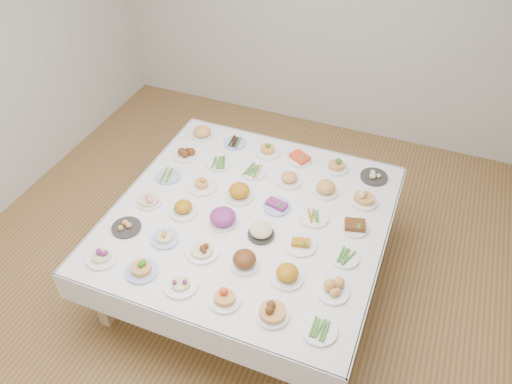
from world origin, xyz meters
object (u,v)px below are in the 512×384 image
at_px(display_table, 249,221).
at_px(dish_35, 374,175).
at_px(dish_0, 101,254).
at_px(dish_18, 168,175).

relative_size(display_table, dish_35, 9.28).
relative_size(dish_0, dish_18, 1.09).
bearing_deg(display_table, dish_35, 45.13).
xyz_separation_m(display_table, dish_35, (0.84, 0.84, 0.10)).
bearing_deg(dish_18, dish_0, -89.33).
bearing_deg(dish_18, display_table, -11.73).
bearing_deg(dish_35, dish_0, -134.92).
xyz_separation_m(dish_0, dish_18, (-0.01, 1.01, -0.03)).
distance_m(dish_18, dish_35, 1.81).
height_order(dish_18, dish_35, dish_35).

